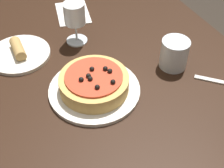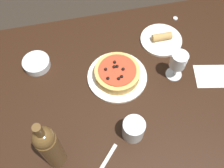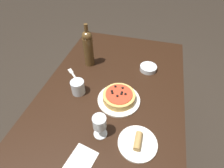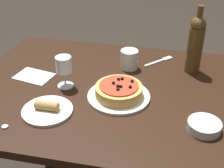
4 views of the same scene
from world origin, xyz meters
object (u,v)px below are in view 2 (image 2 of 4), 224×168
(pizza, at_px, (117,73))
(side_plate, at_px, (161,39))
(wine_bottle, at_px, (50,147))
(fork, at_px, (102,168))
(dinner_plate, at_px, (117,77))
(side_bowl, at_px, (37,63))
(wine_glass, at_px, (178,62))
(water_cup, at_px, (133,129))
(dining_table, at_px, (110,100))
(bottle_cap, at_px, (175,18))

(pizza, xyz_separation_m, side_plate, (0.25, 0.16, -0.03))
(wine_bottle, xyz_separation_m, fork, (0.16, -0.07, -0.14))
(dinner_plate, bearing_deg, side_bowl, 157.63)
(wine_glass, height_order, water_cup, wine_glass)
(side_plate, bearing_deg, wine_bottle, -140.40)
(fork, bearing_deg, dinner_plate, -157.73)
(dinner_plate, xyz_separation_m, side_bowl, (-0.34, 0.14, 0.01))
(water_cup, bearing_deg, dining_table, 103.60)
(dinner_plate, height_order, wine_glass, wine_glass)
(side_plate, distance_m, bottle_cap, 0.17)
(fork, relative_size, side_plate, 0.71)
(side_plate, bearing_deg, bottle_cap, 46.33)
(side_bowl, relative_size, side_plate, 0.61)
(dinner_plate, relative_size, water_cup, 2.81)
(pizza, distance_m, side_bowl, 0.37)
(wine_glass, xyz_separation_m, fork, (-0.39, -0.33, -0.10))
(dinner_plate, xyz_separation_m, water_cup, (0.00, -0.27, 0.04))
(dinner_plate, height_order, side_plate, side_plate)
(water_cup, bearing_deg, side_bowl, 130.04)
(dining_table, distance_m, bottle_cap, 0.55)
(pizza, relative_size, wine_bottle, 0.61)
(dining_table, relative_size, fork, 10.11)
(pizza, bearing_deg, side_bowl, 157.61)
(wine_glass, height_order, side_bowl, wine_glass)
(bottle_cap, bearing_deg, wine_bottle, -139.12)
(water_cup, bearing_deg, wine_glass, 42.40)
(pizza, distance_m, bottle_cap, 0.47)
(wine_glass, xyz_separation_m, water_cup, (-0.25, -0.23, -0.05))
(side_bowl, height_order, side_plate, side_plate)
(wine_glass, bearing_deg, water_cup, -137.60)
(dining_table, relative_size, wine_bottle, 4.47)
(wine_glass, distance_m, wine_bottle, 0.61)
(side_bowl, distance_m, bottle_cap, 0.73)
(dining_table, height_order, pizza, pizza)
(dining_table, height_order, dinner_plate, dinner_plate)
(pizza, xyz_separation_m, bottle_cap, (0.37, 0.28, -0.03))
(pizza, relative_size, side_bowl, 1.62)
(water_cup, xyz_separation_m, side_plate, (0.25, 0.42, -0.04))
(dinner_plate, xyz_separation_m, side_plate, (0.25, 0.16, 0.00))
(wine_glass, bearing_deg, dinner_plate, 170.84)
(dining_table, relative_size, bottle_cap, 59.90)
(dining_table, bearing_deg, fork, -107.03)
(water_cup, bearing_deg, fork, -144.24)
(wine_glass, height_order, fork, wine_glass)
(side_plate, bearing_deg, wine_glass, -91.47)
(wine_glass, height_order, bottle_cap, wine_glass)
(dinner_plate, relative_size, wine_glass, 1.82)
(dinner_plate, distance_m, fork, 0.40)
(wine_bottle, relative_size, side_plate, 1.61)
(water_cup, height_order, side_bowl, water_cup)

